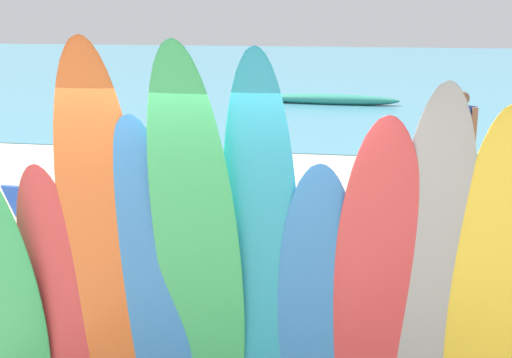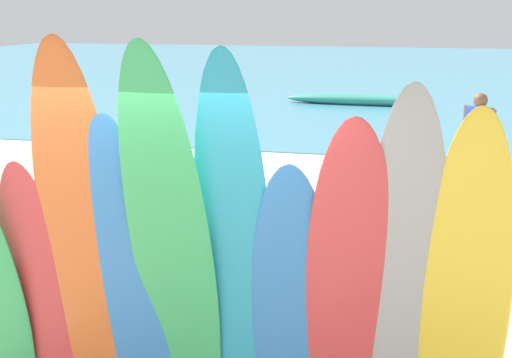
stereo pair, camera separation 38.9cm
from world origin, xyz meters
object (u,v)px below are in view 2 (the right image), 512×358
surfboard_rack (186,331)px  beachgoer_midbeach (478,137)px  surfboard_red_3 (42,297)px  surfboard_red_9 (350,304)px  surfboard_yellow_11 (464,311)px  beach_chair_striped (30,212)px  surfboard_blue_8 (292,318)px  surfboard_orange_4 (85,250)px  surfboard_green_6 (173,263)px  distant_boat (356,100)px  surfboard_teal_7 (235,268)px  surfboard_blue_5 (129,285)px  surfboard_grey_10 (403,295)px

surfboard_rack → beachgoer_midbeach: bearing=69.6°
surfboard_red_3 → surfboard_red_9: (2.11, -0.05, 0.19)m
surfboard_yellow_11 → beach_chair_striped: 6.26m
surfboard_blue_8 → surfboard_orange_4: bearing=179.4°
surfboard_rack → surfboard_green_6: surfboard_green_6 is taller
beachgoer_midbeach → distant_boat: 10.56m
surfboard_rack → distant_boat: (-0.26, 17.02, -0.47)m
surfboard_red_3 → beach_chair_striped: (-2.27, 3.55, -0.59)m
surfboard_red_3 → surfboard_yellow_11: (2.77, -0.07, 0.23)m
surfboard_orange_4 → surfboard_yellow_11: size_ratio=1.14×
surfboard_red_3 → beach_chair_striped: bearing=123.1°
surfboard_red_9 → surfboard_teal_7: bearing=178.5°
surfboard_blue_8 → distant_boat: bearing=91.2°
surfboard_blue_5 → surfboard_grey_10: bearing=3.7°
surfboard_blue_5 → surfboard_green_6: bearing=-12.1°
surfboard_blue_8 → beachgoer_midbeach: surfboard_blue_8 is taller
surfboard_blue_5 → surfboard_green_6: (0.35, -0.11, 0.22)m
surfboard_rack → beach_chair_striped: bearing=135.6°
surfboard_yellow_11 → beachgoer_midbeach: (0.65, 7.41, -0.29)m
surfboard_green_6 → surfboard_blue_5: bearing=168.3°
surfboard_orange_4 → surfboard_teal_7: 1.03m
surfboard_blue_8 → surfboard_grey_10: 0.72m
surfboard_green_6 → surfboard_teal_7: size_ratio=1.02×
distant_boat → surfboard_red_9: bearing=-85.1°
surfboard_teal_7 → surfboard_grey_10: 1.03m
surfboard_orange_4 → distant_boat: 17.59m
surfboard_orange_4 → surfboard_blue_8: bearing=-1.7°
surfboard_orange_4 → surfboard_blue_5: size_ratio=1.19×
surfboard_grey_10 → surfboard_green_6: bearing=-177.3°
surfboard_orange_4 → surfboard_blue_8: (1.38, 0.05, -0.35)m
surfboard_teal_7 → distant_boat: (-0.78, 17.57, -1.22)m
surfboard_blue_8 → distant_boat: size_ratio=0.49×
surfboard_blue_8 → beach_chair_striped: bearing=135.9°
surfboard_rack → surfboard_green_6: size_ratio=1.47×
surfboard_red_3 → surfboard_grey_10: surfboard_grey_10 is taller
surfboard_blue_5 → beachgoer_midbeach: (2.77, 7.36, -0.23)m
surfboard_rack → surfboard_green_6: (0.14, -0.61, 0.77)m
distant_boat → surfboard_orange_4: bearing=-90.8°
surfboard_teal_7 → beachgoer_midbeach: surfboard_teal_7 is taller
beachgoer_midbeach → distant_boat: bearing=151.3°
surfboard_blue_8 → surfboard_red_9: bearing=-8.2°
surfboard_green_6 → surfboard_grey_10: (1.41, 0.07, -0.11)m
surfboard_blue_8 → beach_chair_striped: (-4.02, 3.57, -0.63)m
surfboard_grey_10 → surfboard_yellow_11: bearing=-1.6°
surfboard_orange_4 → surfboard_red_9: bearing=-3.3°
surfboard_blue_5 → surfboard_blue_8: (1.09, 0.01, -0.13)m
surfboard_yellow_11 → distant_boat: 17.72m
surfboard_grey_10 → distant_boat: size_ratio=0.60×
surfboard_orange_4 → surfboard_green_6: bearing=-10.3°
surfboard_green_6 → distant_boat: 17.67m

